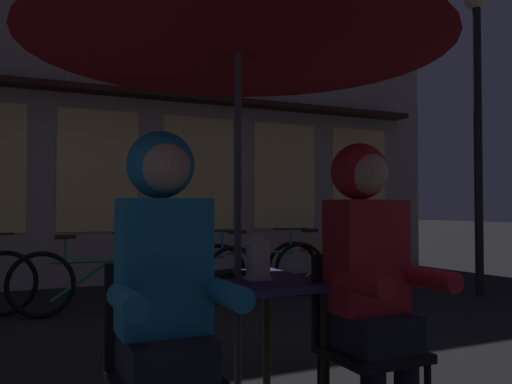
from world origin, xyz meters
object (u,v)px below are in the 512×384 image
Objects in this scene: person_left_hooded at (165,272)px; bicycle_furthest at (331,266)px; street_lamp at (477,76)px; person_right_hooded at (370,261)px; chair_left at (161,362)px; book at (226,273)px; patio_umbrella at (238,16)px; bicycle_fifth at (260,269)px; lantern at (258,255)px; chair_right at (363,336)px; bicycle_fourth at (188,275)px; cafe_table at (238,299)px; bicycle_third at (95,280)px.

bicycle_furthest is at bearing 49.58° from person_left_hooded.
person_right_hooded is at bearing -143.77° from street_lamp.
book is at bearing 46.72° from chair_left.
patio_umbrella reaches higher than bicycle_fifth.
bicycle_fifth is (1.59, 3.36, -0.51)m from lantern.
street_lamp is at bearing 29.65° from chair_left.
chair_right is 0.53× the size of bicycle_furthest.
chair_left is 0.36m from person_left_hooded.
bicycle_fifth is at bearing 11.09° from bicycle_fourth.
bicycle_fourth is at bearing 77.24° from cafe_table.
bicycle_furthest is at bearing 2.49° from bicycle_third.
bicycle_fifth is at bearing 63.16° from patio_umbrella.
bicycle_third is (-0.28, 3.11, -1.71)m from patio_umbrella.
bicycle_fourth reaches higher than book.
lantern is 0.62m from chair_right.
chair_right is 0.36m from person_right_hooded.
person_left_hooded is at bearing -93.31° from bicycle_third.
bicycle_third is 2.92m from bicycle_furthest.
patio_umbrella is at bearing -129.19° from bicycle_furthest.
patio_umbrella reaches higher than bicycle_furthest.
chair_right is 0.52× the size of bicycle_third.
cafe_table is 3.20m from bicycle_fourth.
lantern is 3.28m from bicycle_fourth.
person_left_hooded is 0.96m from person_right_hooded.
book is (-1.68, -3.17, 0.41)m from bicycle_fifth.
bicycle_fifth is at bearing 60.01° from person_left_hooded.
book is at bearing 131.76° from person_right_hooded.
patio_umbrella reaches higher than chair_right.
person_left_hooded is at bearing -147.55° from lantern.
bicycle_furthest is (2.64, 3.24, -0.29)m from cafe_table.
patio_umbrella is 1.31m from book.
person_right_hooded is 0.84× the size of bicycle_fourth.
bicycle_furthest is (2.64, 3.24, -1.71)m from patio_umbrella.
bicycle_furthest is (0.97, -0.05, 0.00)m from bicycle_fifth.
chair_right is 4.35× the size of book.
chair_right reaches higher than book.
book is at bearing -84.98° from bicycle_third.
bicycle_fourth is (0.63, 3.18, -0.51)m from lantern.
street_lamp is (4.17, 2.28, 0.66)m from patio_umbrella.
person_left_hooded is at bearing -119.99° from bicycle_fifth.
book is (-4.18, -2.15, -1.96)m from street_lamp.
book is at bearing 49.81° from person_left_hooded.
patio_umbrella is at bearing 138.43° from person_right_hooded.
book is at bearing 96.01° from cafe_table.
patio_umbrella reaches higher than person_left_hooded.
bicycle_fifth is at bearing 63.16° from cafe_table.
book is at bearing -103.53° from bicycle_fourth.
person_right_hooded is 0.84× the size of bicycle_fifth.
bicycle_third is 8.40× the size of book.
chair_left is 4.77m from bicycle_furthest.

